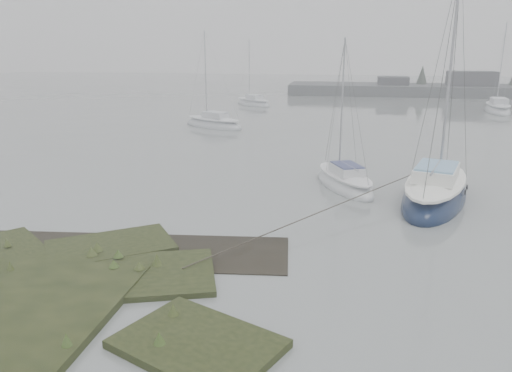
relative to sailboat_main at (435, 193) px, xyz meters
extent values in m
plane|color=slate|center=(-7.63, 18.02, -0.33)|extent=(160.00, 160.00, 0.00)
cube|color=#424247|center=(2.37, 49.02, 1.07)|extent=(4.00, 3.00, 2.20)
cube|color=#424247|center=(12.37, 49.02, 1.47)|extent=(6.00, 3.00, 3.00)
cone|color=#384238|center=(6.37, 51.02, 1.87)|extent=(2.00, 2.00, 3.50)
ellipsoid|color=#0C1833|center=(0.00, 0.02, -0.20)|extent=(4.65, 8.06, 1.86)
ellipsoid|color=white|center=(0.00, 0.02, 0.54)|extent=(3.88, 6.97, 0.53)
cube|color=white|center=(-0.09, -0.30, 1.00)|extent=(2.34, 2.99, 0.55)
cube|color=#7CAACE|center=(-0.09, -0.30, 1.31)|extent=(2.17, 2.75, 0.09)
cylinder|color=#939399|center=(0.29, 0.96, 5.30)|extent=(0.12, 0.12, 8.75)
cylinder|color=#939399|center=(-0.16, -0.51, 1.31)|extent=(0.99, 2.96, 0.10)
ellipsoid|color=silver|center=(-3.92, 1.60, -0.24)|extent=(3.76, 5.56, 1.29)
ellipsoid|color=silver|center=(-3.92, 1.60, 0.27)|extent=(3.16, 4.79, 0.36)
cube|color=silver|center=(-3.83, 1.40, 0.59)|extent=(1.78, 2.13, 0.38)
cube|color=#151B4C|center=(-3.83, 1.40, 0.80)|extent=(1.65, 1.96, 0.06)
cylinder|color=#939399|center=(-4.20, 2.23, 3.57)|extent=(0.08, 0.08, 6.07)
cylinder|color=#939399|center=(-3.77, 1.26, 0.80)|extent=(0.93, 1.97, 0.07)
ellipsoid|color=#A7ACB1|center=(-14.74, 18.24, -0.23)|extent=(6.11, 4.48, 1.43)
ellipsoid|color=silver|center=(-14.74, 18.24, 0.34)|extent=(5.26, 3.78, 0.40)
cube|color=silver|center=(-14.52, 18.13, 0.69)|extent=(2.38, 2.07, 0.42)
cube|color=#AAACB5|center=(-14.52, 18.13, 0.93)|extent=(2.19, 1.91, 0.07)
cylinder|color=#939399|center=(-15.41, 18.60, 4.00)|extent=(0.09, 0.09, 6.74)
cylinder|color=#939399|center=(-14.37, 18.05, 0.93)|extent=(2.12, 1.18, 0.08)
ellipsoid|color=#B5BBBE|center=(11.41, 32.63, -0.22)|extent=(2.80, 6.87, 1.63)
ellipsoid|color=silver|center=(11.41, 32.63, 0.43)|extent=(2.29, 5.98, 0.46)
cube|color=silver|center=(11.38, 32.34, 0.83)|extent=(1.64, 2.42, 0.48)
cube|color=silver|center=(11.38, 32.34, 1.10)|extent=(1.53, 2.22, 0.08)
cylinder|color=#939399|center=(11.49, 33.49, 4.59)|extent=(0.11, 0.11, 7.66)
cylinder|color=#939399|center=(11.36, 32.15, 1.10)|extent=(0.33, 2.68, 0.09)
ellipsoid|color=#B5BABF|center=(-14.26, 34.27, -0.24)|extent=(5.31, 5.10, 1.35)
ellipsoid|color=white|center=(-14.26, 34.27, 0.30)|extent=(4.54, 4.35, 0.38)
cube|color=white|center=(-14.09, 34.11, 0.63)|extent=(2.20, 2.16, 0.40)
cube|color=silver|center=(-14.09, 34.11, 0.85)|extent=(2.03, 2.00, 0.06)
cylinder|color=#939399|center=(-14.78, 34.75, 3.74)|extent=(0.09, 0.09, 6.34)
cylinder|color=#939399|center=(-13.97, 34.00, 0.85)|extent=(1.68, 1.56, 0.07)
camera|label=1|loc=(-4.15, -21.95, 6.26)|focal=35.00mm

